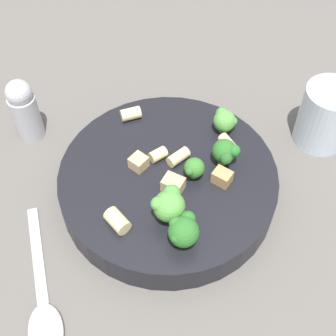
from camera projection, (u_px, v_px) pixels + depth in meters
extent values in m
plane|color=#5B5651|center=(168.00, 192.00, 0.59)|extent=(2.00, 2.00, 0.00)
cylinder|color=black|center=(168.00, 183.00, 0.57)|extent=(0.26, 0.26, 0.04)
cylinder|color=beige|center=(168.00, 175.00, 0.56)|extent=(0.24, 0.24, 0.01)
torus|color=black|center=(168.00, 174.00, 0.56)|extent=(0.26, 0.26, 0.00)
cylinder|color=#9EC175|center=(223.00, 160.00, 0.56)|extent=(0.01, 0.01, 0.01)
sphere|color=#2D6B28|center=(225.00, 151.00, 0.55)|extent=(0.03, 0.03, 0.03)
sphere|color=#295B25|center=(226.00, 158.00, 0.54)|extent=(0.01, 0.01, 0.01)
sphere|color=#276D27|center=(234.00, 151.00, 0.54)|extent=(0.01, 0.01, 0.01)
cylinder|color=#84AD60|center=(194.00, 174.00, 0.55)|extent=(0.01, 0.01, 0.01)
sphere|color=#387A2D|center=(194.00, 168.00, 0.54)|extent=(0.02, 0.02, 0.02)
sphere|color=#346828|center=(198.00, 162.00, 0.54)|extent=(0.01, 0.01, 0.01)
sphere|color=#336B2A|center=(190.00, 171.00, 0.53)|extent=(0.01, 0.01, 0.01)
cylinder|color=#84AD60|center=(169.00, 216.00, 0.51)|extent=(0.01, 0.01, 0.01)
sphere|color=#569942|center=(169.00, 206.00, 0.50)|extent=(0.03, 0.03, 0.03)
sphere|color=#51963F|center=(158.00, 204.00, 0.49)|extent=(0.02, 0.02, 0.02)
sphere|color=#4C983E|center=(172.00, 193.00, 0.50)|extent=(0.02, 0.02, 0.02)
sphere|color=#50823D|center=(171.00, 194.00, 0.50)|extent=(0.01, 0.01, 0.01)
cylinder|color=#93B766|center=(183.00, 240.00, 0.49)|extent=(0.01, 0.01, 0.01)
sphere|color=#2D6B28|center=(184.00, 232.00, 0.48)|extent=(0.03, 0.03, 0.03)
sphere|color=#2D6724|center=(176.00, 238.00, 0.47)|extent=(0.01, 0.01, 0.01)
sphere|color=#296A27|center=(186.00, 219.00, 0.49)|extent=(0.02, 0.02, 0.02)
sphere|color=#2C6D29|center=(175.00, 223.00, 0.48)|extent=(0.01, 0.01, 0.01)
cylinder|color=#93B766|center=(223.00, 128.00, 0.59)|extent=(0.01, 0.01, 0.01)
sphere|color=#569942|center=(224.00, 121.00, 0.58)|extent=(0.03, 0.03, 0.03)
sphere|color=#4C8E38|center=(233.00, 121.00, 0.58)|extent=(0.01, 0.01, 0.01)
sphere|color=#4B8545|center=(222.00, 113.00, 0.59)|extent=(0.02, 0.02, 0.02)
sphere|color=#4C973F|center=(222.00, 113.00, 0.59)|extent=(0.01, 0.01, 0.01)
cylinder|color=beige|center=(131.00, 114.00, 0.61)|extent=(0.02, 0.03, 0.02)
cylinder|color=beige|center=(228.00, 144.00, 0.58)|extent=(0.03, 0.02, 0.01)
cylinder|color=beige|center=(178.00, 157.00, 0.56)|extent=(0.02, 0.03, 0.01)
cylinder|color=beige|center=(158.00, 155.00, 0.56)|extent=(0.02, 0.02, 0.01)
cylinder|color=beige|center=(117.00, 221.00, 0.50)|extent=(0.03, 0.03, 0.02)
cube|color=tan|center=(170.00, 185.00, 0.53)|extent=(0.03, 0.03, 0.02)
cube|color=tan|center=(222.00, 177.00, 0.54)|extent=(0.03, 0.03, 0.02)
cube|color=tan|center=(139.00, 162.00, 0.56)|extent=(0.03, 0.03, 0.02)
cylinder|color=silver|center=(326.00, 116.00, 0.61)|extent=(0.07, 0.07, 0.09)
cylinder|color=silver|center=(322.00, 125.00, 0.62)|extent=(0.06, 0.06, 0.05)
cylinder|color=#B2B2B7|center=(27.00, 117.00, 0.62)|extent=(0.04, 0.04, 0.07)
sphere|color=#B7B7BC|center=(19.00, 93.00, 0.59)|extent=(0.03, 0.03, 0.03)
cube|color=#B2B2B7|center=(37.00, 253.00, 0.53)|extent=(0.13, 0.01, 0.01)
ellipsoid|color=#B2B2B7|center=(46.00, 331.00, 0.47)|extent=(0.06, 0.04, 0.01)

